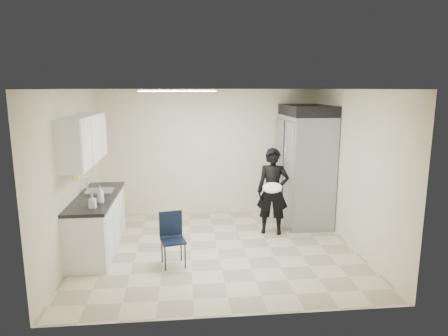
{
  "coord_description": "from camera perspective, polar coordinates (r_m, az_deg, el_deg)",
  "views": [
    {
      "loc": [
        -0.52,
        -6.18,
        2.61
      ],
      "look_at": [
        0.13,
        0.2,
        1.33
      ],
      "focal_mm": 32.0,
      "sensor_mm": 36.0,
      "label": 1
    }
  ],
  "objects": [
    {
      "name": "countertop",
      "position": [
        6.77,
        -17.86,
        -4.03
      ],
      "size": [
        0.64,
        1.95,
        0.05
      ],
      "primitive_type": "cube",
      "color": "black",
      "rests_on": "lower_counter"
    },
    {
      "name": "lower_counter",
      "position": [
        6.9,
        -17.63,
        -7.68
      ],
      "size": [
        0.6,
        1.9,
        0.86
      ],
      "primitive_type": "cube",
      "color": "silver",
      "rests_on": "floor"
    },
    {
      "name": "back_wall",
      "position": [
        8.3,
        -2.14,
        2.21
      ],
      "size": [
        4.5,
        0.0,
        4.5
      ],
      "primitive_type": "plane",
      "rotation": [
        1.57,
        0.0,
        0.0
      ],
      "color": "beige",
      "rests_on": "floor"
    },
    {
      "name": "notice_sticker_right",
      "position": [
        6.86,
        -20.23,
        -1.44
      ],
      "size": [
        0.0,
        0.12,
        0.07
      ],
      "primitive_type": "cube",
      "color": "yellow",
      "rests_on": "left_wall"
    },
    {
      "name": "left_wall",
      "position": [
        6.55,
        -20.99,
        -0.99
      ],
      "size": [
        0.0,
        4.0,
        4.0
      ],
      "primitive_type": "plane",
      "rotation": [
        1.57,
        0.0,
        1.57
      ],
      "color": "beige",
      "rests_on": "floor"
    },
    {
      "name": "soap_bottle_b",
      "position": [
        6.09,
        -18.29,
        -4.52
      ],
      "size": [
        0.1,
        0.1,
        0.2
      ],
      "primitive_type": "imported",
      "rotation": [
        0.0,
        0.0,
        -0.05
      ],
      "color": "silver",
      "rests_on": "countertop"
    },
    {
      "name": "upper_cabinets",
      "position": [
        6.62,
        -19.41,
        3.84
      ],
      "size": [
        0.35,
        1.8,
        0.75
      ],
      "primitive_type": "cube",
      "color": "silver",
      "rests_on": "left_wall"
    },
    {
      "name": "faucet",
      "position": [
        7.01,
        -18.95,
        -2.44
      ],
      "size": [
        0.02,
        0.02,
        0.24
      ],
      "primitive_type": "cylinder",
      "color": "silver",
      "rests_on": "countertop"
    },
    {
      "name": "fridge_compressor",
      "position": [
        7.83,
        11.79,
        8.06
      ],
      "size": [
        0.8,
        1.35,
        0.2
      ],
      "primitive_type": "cube",
      "color": "black",
      "rests_on": "commercial_fridge"
    },
    {
      "name": "floor",
      "position": [
        6.73,
        -0.95,
        -11.52
      ],
      "size": [
        4.5,
        4.5,
        0.0
      ],
      "primitive_type": "plane",
      "color": "#C0B596",
      "rests_on": "ground"
    },
    {
      "name": "sink",
      "position": [
        7.0,
        -17.27,
        -3.61
      ],
      "size": [
        0.42,
        0.4,
        0.14
      ],
      "primitive_type": "cube",
      "color": "gray",
      "rests_on": "countertop"
    },
    {
      "name": "man_tuxedo",
      "position": [
        7.26,
        6.98,
        -3.33
      ],
      "size": [
        0.66,
        0.52,
        1.57
      ],
      "primitive_type": "imported",
      "rotation": [
        0.0,
        0.0,
        -0.27
      ],
      "color": "black",
      "rests_on": "floor"
    },
    {
      "name": "towel_dispenser",
      "position": [
        7.77,
        -17.83,
        3.44
      ],
      "size": [
        0.22,
        0.3,
        0.35
      ],
      "primitive_type": "cube",
      "color": "black",
      "rests_on": "left_wall"
    },
    {
      "name": "soap_bottle_a",
      "position": [
        6.31,
        -17.24,
        -3.62
      ],
      "size": [
        0.12,
        0.12,
        0.26
      ],
      "primitive_type": "imported",
      "rotation": [
        0.0,
        0.0,
        0.18
      ],
      "color": "silver",
      "rests_on": "countertop"
    },
    {
      "name": "right_wall",
      "position": [
        6.9,
        17.98,
        -0.21
      ],
      "size": [
        0.0,
        4.0,
        4.0
      ],
      "primitive_type": "plane",
      "rotation": [
        1.57,
        0.0,
        -1.57
      ],
      "color": "beige",
      "rests_on": "floor"
    },
    {
      "name": "ceiling_panel",
      "position": [
        6.58,
        -6.63,
        10.88
      ],
      "size": [
        1.2,
        0.6,
        0.02
      ],
      "primitive_type": "cube",
      "color": "white",
      "rests_on": "ceiling"
    },
    {
      "name": "folding_chair",
      "position": [
        6.06,
        -7.29,
        -10.29
      ],
      "size": [
        0.41,
        0.41,
        0.78
      ],
      "primitive_type": "cube",
      "rotation": [
        0.0,
        0.0,
        0.21
      ],
      "color": "black",
      "rests_on": "floor"
    },
    {
      "name": "notice_sticker_left",
      "position": [
        6.66,
        -20.68,
        -1.48
      ],
      "size": [
        0.0,
        0.12,
        0.07
      ],
      "primitive_type": "cube",
      "color": "yellow",
      "rests_on": "left_wall"
    },
    {
      "name": "ceiling",
      "position": [
        6.2,
        -1.03,
        11.2
      ],
      "size": [
        4.5,
        4.5,
        0.0
      ],
      "primitive_type": "plane",
      "rotation": [
        3.14,
        0.0,
        0.0
      ],
      "color": "silver",
      "rests_on": "back_wall"
    },
    {
      "name": "commercial_fridge",
      "position": [
        7.97,
        11.46,
        -0.21
      ],
      "size": [
        0.8,
        1.35,
        2.1
      ],
      "primitive_type": "cube",
      "color": "gray",
      "rests_on": "floor"
    },
    {
      "name": "bucket_lid",
      "position": [
        6.99,
        6.9,
        -2.8
      ],
      "size": [
        0.4,
        0.4,
        0.04
      ],
      "primitive_type": "cylinder",
      "rotation": [
        0.0,
        0.0,
        -0.27
      ],
      "color": "silver",
      "rests_on": "man_tuxedo"
    }
  ]
}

